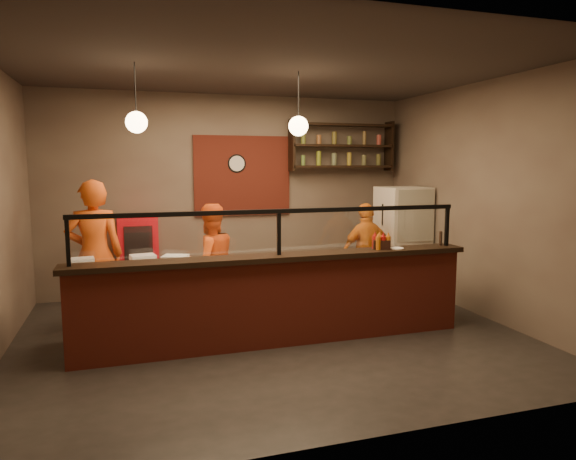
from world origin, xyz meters
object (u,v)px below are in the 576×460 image
object	(u,v)px
pizza_dough	(313,257)
wall_clock	(237,163)
cook_left	(95,255)
pepper_mill	(441,238)
cook_mid	(210,263)
cook_right	(366,252)
fridge	(402,240)
condiment_caddy	(381,244)
red_cooler	(139,258)

from	to	relation	value
pizza_dough	wall_clock	bearing A→B (deg)	103.04
cook_left	pepper_mill	bearing A→B (deg)	162.41
cook_mid	cook_right	size ratio (longest dim) A/B	1.05
cook_left	pizza_dough	bearing A→B (deg)	162.94
cook_left	wall_clock	bearing A→B (deg)	-146.87
fridge	cook_right	bearing A→B (deg)	-162.95
condiment_caddy	pepper_mill	world-z (taller)	pepper_mill
cook_left	cook_right	bearing A→B (deg)	-178.73
cook_right	condiment_caddy	size ratio (longest dim) A/B	7.47
wall_clock	cook_left	world-z (taller)	wall_clock
fridge	red_cooler	world-z (taller)	fridge
cook_right	pepper_mill	distance (m)	1.50
pizza_dough	condiment_caddy	size ratio (longest dim) A/B	2.49
red_cooler	wall_clock	bearing A→B (deg)	11.33
wall_clock	fridge	xyz separation A→B (m)	(2.50, -1.02, -1.24)
cook_left	red_cooler	size ratio (longest dim) A/B	1.42
cook_mid	cook_right	world-z (taller)	cook_mid
wall_clock	red_cooler	bearing A→B (deg)	-168.99
wall_clock	cook_right	world-z (taller)	wall_clock
fridge	pizza_dough	bearing A→B (deg)	-151.50
condiment_caddy	cook_left	bearing A→B (deg)	159.38
wall_clock	red_cooler	size ratio (longest dim) A/B	0.22
cook_left	pizza_dough	world-z (taller)	cook_left
cook_mid	pizza_dough	bearing A→B (deg)	137.88
cook_right	red_cooler	bearing A→B (deg)	-23.19
fridge	pepper_mill	world-z (taller)	fridge
wall_clock	fridge	distance (m)	2.97
fridge	condiment_caddy	bearing A→B (deg)	-129.63
red_cooler	fridge	bearing A→B (deg)	-9.54
red_cooler	pizza_dough	world-z (taller)	red_cooler
fridge	condiment_caddy	world-z (taller)	fridge
condiment_caddy	pepper_mill	bearing A→B (deg)	1.69
condiment_caddy	pepper_mill	distance (m)	0.86
cook_mid	fridge	size ratio (longest dim) A/B	0.91
cook_right	wall_clock	bearing A→B (deg)	-43.58
cook_mid	pepper_mill	distance (m)	3.01
wall_clock	pepper_mill	bearing A→B (deg)	-52.63
wall_clock	condiment_caddy	bearing A→B (deg)	-66.05
cook_mid	pizza_dough	size ratio (longest dim) A/B	3.14
wall_clock	cook_mid	size ratio (longest dim) A/B	0.19
cook_left	cook_right	distance (m)	3.88
cook_right	cook_mid	bearing A→B (deg)	0.58
cook_left	fridge	size ratio (longest dim) A/B	1.10
fridge	pizza_dough	world-z (taller)	fridge
condiment_caddy	cook_mid	bearing A→B (deg)	149.65
wall_clock	cook_left	size ratio (longest dim) A/B	0.16
cook_right	pizza_dough	xyz separation A→B (m)	(-1.21, -0.92, 0.15)
cook_mid	condiment_caddy	size ratio (longest dim) A/B	7.82
cook_left	cook_mid	xyz separation A→B (m)	(1.44, -0.14, -0.16)
cook_right	red_cooler	size ratio (longest dim) A/B	1.12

